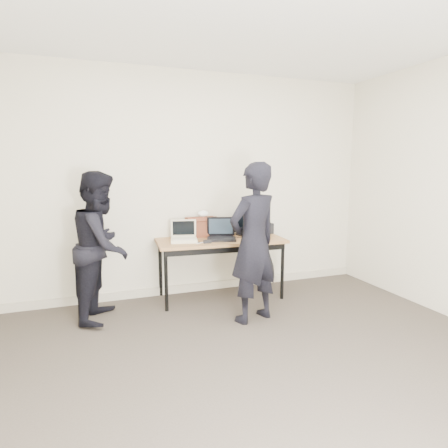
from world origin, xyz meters
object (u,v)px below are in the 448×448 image
laptop_center (221,234)px  leather_satchel (201,226)px  laptop_beige (184,237)px  laptop_right (250,230)px  person_typist (254,243)px  person_observer (102,246)px  desk (221,244)px  equipment_box (262,228)px

laptop_center → leather_satchel: (-0.18, 0.24, 0.07)m
laptop_beige → laptop_center: bearing=6.7°
laptop_right → person_typist: size_ratio=0.26×
laptop_center → person_observer: (-1.35, -0.14, -0.01)m
person_typist → laptop_right: bearing=-130.3°
desk → leather_satchel: leather_satchel is taller
laptop_beige → equipment_box: laptop_beige is taller
equipment_box → laptop_right: bearing=-170.3°
leather_satchel → desk: bearing=-51.9°
laptop_center → laptop_right: 0.48m
leather_satchel → equipment_box: leather_satchel is taller
desk → laptop_center: (0.00, -0.01, 0.12)m
laptop_right → leather_satchel: size_ratio=1.19×
laptop_right → equipment_box: laptop_right is taller
laptop_right → leather_satchel: laptop_right is taller
person_typist → leather_satchel: bearing=-93.1°
person_typist → equipment_box: bearing=-138.6°
laptop_beige → person_typist: (0.53, -0.78, 0.04)m
desk → equipment_box: size_ratio=6.59×
equipment_box → leather_satchel: bearing=177.5°
laptop_beige → leather_satchel: bearing=48.6°
leather_satchel → equipment_box: bearing=-2.6°
laptop_beige → laptop_right: size_ratio=0.81×
laptop_right → person_typist: (-0.36, -0.90, 0.03)m
laptop_beige → laptop_right: (0.89, 0.13, 0.01)m
laptop_right → equipment_box: (0.18, 0.03, 0.01)m
desk → laptop_right: bearing=23.2°
desk → person_observer: size_ratio=1.00×
desk → equipment_box: bearing=20.4°
laptop_beige → equipment_box: (1.07, 0.16, 0.02)m
desk → person_typist: person_typist is taller
laptop_beige → person_observer: person_observer is taller
laptop_beige → person_typist: bearing=-43.6°
leather_satchel → person_typist: (0.27, -0.97, -0.04)m
laptop_center → person_observer: 1.36m
laptop_center → person_typist: (0.09, -0.73, 0.03)m
laptop_right → equipment_box: 0.18m
laptop_right → person_typist: bearing=-126.6°
laptop_beige → laptop_right: laptop_right is taller
leather_satchel → person_typist: size_ratio=0.22×
desk → laptop_beige: size_ratio=4.41×
desk → person_typist: bearing=-79.5°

